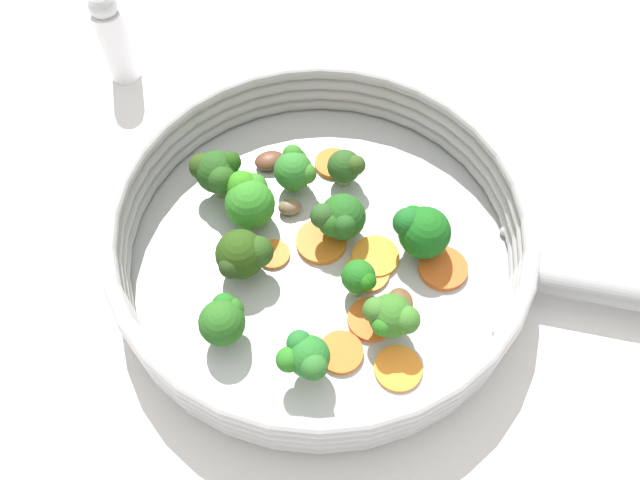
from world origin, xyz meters
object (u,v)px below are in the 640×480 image
Objects in this scene: broccoli_floret_6 at (307,357)px; carrot_slice_4 at (367,272)px; broccoli_floret_10 at (360,278)px; carrot_slice_6 at (398,369)px; broccoli_floret_1 at (391,317)px; broccoli_floret_3 at (243,255)px; carrot_slice_1 at (341,352)px; carrot_slice_3 at (375,259)px; broccoli_floret_0 at (249,199)px; mushroom_piece_1 at (290,207)px; broccoli_floret_8 at (217,172)px; carrot_slice_7 at (333,163)px; skillet at (320,252)px; broccoli_floret_4 at (421,230)px; mushroom_piece_2 at (399,304)px; carrot_slice_8 at (443,270)px; carrot_slice_5 at (273,254)px; broccoli_floret_2 at (346,167)px; salt_shaker at (114,37)px; broccoli_floret_5 at (295,169)px; broccoli_floret_9 at (340,218)px; carrot_slice_2 at (371,319)px; carrot_slice_0 at (327,242)px; broccoli_floret_7 at (223,319)px; mushroom_piece_0 at (270,161)px.

carrot_slice_4 is at bearing -18.13° from broccoli_floret_6.
broccoli_floret_6 reaches higher than broccoli_floret_10.
carrot_slice_4 and carrot_slice_6 have the same top height.
broccoli_floret_3 is at bearing 75.88° from broccoli_floret_1.
carrot_slice_3 is (0.09, -0.01, 0.00)m from carrot_slice_1.
broccoli_floret_6 is at bearing -149.08° from broccoli_floret_0.
broccoli_floret_3 reaches higher than mushroom_piece_1.
carrot_slice_3 is 0.82× the size of broccoli_floret_8.
carrot_slice_6 is 1.08× the size of carrot_slice_7.
broccoli_floret_3 is at bearing 90.12° from broccoli_floret_10.
broccoli_floret_8 is at bearing 57.85° from broccoli_floret_1.
carrot_slice_7 is at bearing 3.80° from skillet.
broccoli_floret_4 is 1.39× the size of broccoli_floret_10.
skillet is 0.10m from broccoli_floret_4.
carrot_slice_8 is at bearing -38.46° from mushroom_piece_2.
carrot_slice_8 is at bearing -85.02° from carrot_slice_5.
carrot_slice_8 is 1.10× the size of broccoli_floret_2.
salt_shaker is at bearing 56.22° from carrot_slice_4.
broccoli_floret_5 is at bearing 36.40° from carrot_slice_6.
broccoli_floret_6 is at bearing -174.78° from carrot_slice_7.
broccoli_floret_9 is (0.02, -0.01, 0.03)m from skillet.
carrot_slice_6 is 0.99× the size of broccoli_floret_2.
broccoli_floret_10 is (-0.05, -0.03, -0.01)m from broccoli_floret_9.
carrot_slice_5 is (0.05, 0.10, -0.00)m from carrot_slice_2.
carrot_slice_4 is 0.04m from mushroom_piece_2.
carrot_slice_1 is 0.20m from broccoli_floret_8.
broccoli_floret_6 is at bearing -137.85° from broccoli_floret_3.
carrot_slice_8 is at bearing -117.06° from salt_shaker.
carrot_slice_0 is 1.00× the size of broccoli_floret_7.
broccoli_floret_3 is (0.03, 0.13, -0.00)m from broccoli_floret_1.
broccoli_floret_3 is 0.09m from broccoli_floret_9.
broccoli_floret_1 is 0.97× the size of broccoli_floret_6.
broccoli_floret_6 reaches higher than carrot_slice_7.
broccoli_floret_0 reaches higher than mushroom_piece_2.
broccoli_floret_3 is at bearing 77.49° from carrot_slice_2.
carrot_slice_1 is at bearing -134.17° from broccoli_floret_8.
carrot_slice_7 is 0.19m from broccoli_floret_1.
carrot_slice_3 is at bearing -126.70° from mushroom_piece_0.
carrot_slice_7 is at bearing 5.22° from broccoli_floret_6.
broccoli_floret_5 reaches higher than broccoli_floret_2.
carrot_slice_8 is 0.18m from broccoli_floret_0.
broccoli_floret_10 reaches higher than mushroom_piece_2.
carrot_slice_5 is 0.08m from broccoli_floret_5.
carrot_slice_4 is 0.37m from salt_shaker.
mushroom_piece_1 is at bearing 46.00° from broccoli_floret_1.
broccoli_floret_10 is (0.06, 0.04, 0.02)m from carrot_slice_6.
broccoli_floret_0 reaches higher than broccoli_floret_5.
carrot_slice_2 is at bearing -174.54° from carrot_slice_3.
carrot_slice_3 is (-0.01, -0.05, -0.00)m from carrot_slice_0.
broccoli_floret_7 is at bearing 128.14° from broccoli_floret_4.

